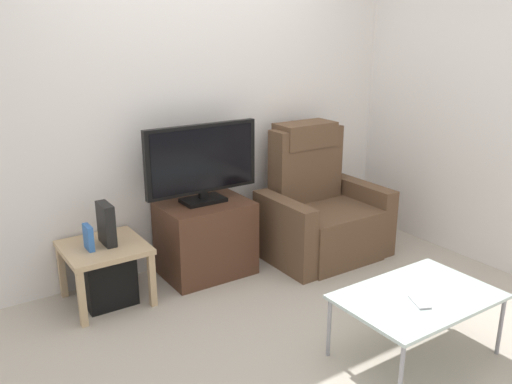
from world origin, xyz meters
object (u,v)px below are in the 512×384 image
tv_stand (206,238)px  game_console (106,224)px  recliner_armchair (320,211)px  television (202,162)px  cell_phone (419,302)px  coffee_table (418,299)px  side_table (104,254)px  subwoofer_box (107,279)px  book_upright (89,238)px

tv_stand → game_console: (-0.76, -0.00, 0.28)m
recliner_armchair → game_console: size_ratio=3.76×
television → cell_phone: (0.42, -1.72, -0.49)m
television → game_console: (-0.76, -0.02, -0.32)m
game_console → coffee_table: bearing=-52.7°
television → side_table: size_ratio=1.66×
recliner_armchair → coffee_table: (-0.50, -1.46, -0.01)m
coffee_table → tv_stand: bearing=106.5°
tv_stand → recliner_armchair: bearing=-10.4°
recliner_armchair → game_console: recliner_armchair is taller
cell_phone → television: bearing=128.1°
television → side_table: bearing=-177.6°
tv_stand → side_table: 0.80m
subwoofer_box → book_upright: book_upright is taller
television → recliner_armchair: 1.13m
book_upright → recliner_armchair: bearing=-4.4°
subwoofer_box → coffee_table: 2.07m
side_table → coffee_table: size_ratio=0.60×
side_table → game_console: 0.21m
subwoofer_box → game_console: (0.04, 0.01, 0.40)m
game_console → subwoofer_box: bearing=-164.1°
book_upright → coffee_table: (1.38, -1.60, -0.14)m
television → coffee_table: television is taller
tv_stand → recliner_armchair: (0.98, -0.18, 0.08)m
coffee_table → cell_phone: 0.10m
television → coffee_table: size_ratio=1.00×
side_table → subwoofer_box: bearing=0.0°
tv_stand → game_console: 0.81m
television → game_console: bearing=-178.3°
subwoofer_box → coffee_table: bearing=-51.8°
side_table → game_console: size_ratio=1.88×
recliner_armchair → coffee_table: size_ratio=1.20×
subwoofer_box → coffee_table: (1.28, -1.62, 0.20)m
book_upright → game_console: bearing=12.5°
side_table → cell_phone: bearing=-54.3°
subwoofer_box → game_console: size_ratio=1.16×
recliner_armchair → coffee_table: 1.54m
side_table → cell_phone: side_table is taller
subwoofer_box → book_upright: (-0.10, -0.02, 0.34)m
recliner_armchair → book_upright: recliner_armchair is taller
television → subwoofer_box: bearing=-177.6°
television → subwoofer_box: 1.07m
recliner_armchair → subwoofer_box: recliner_armchair is taller
coffee_table → television: bearing=106.3°
cell_phone → recliner_armchair: bearing=94.0°
coffee_table → game_console: bearing=127.3°
tv_stand → book_upright: (-0.89, -0.03, 0.22)m
side_table → cell_phone: (1.21, -1.68, 0.04)m
side_table → game_console: game_console is taller
book_upright → cell_phone: 2.12m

